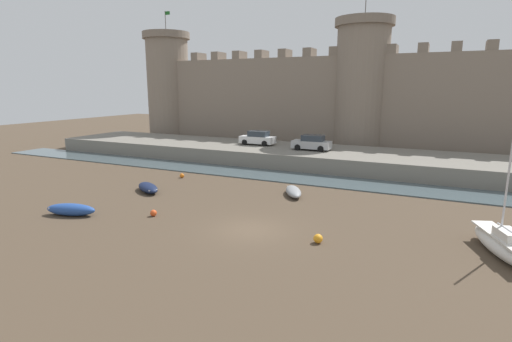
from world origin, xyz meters
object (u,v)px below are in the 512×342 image
object	(u,v)px
rowboat_midflat_centre	(71,209)
car_quay_west	(258,138)
sailboat_near_channel_left	(503,244)
car_quay_east	(312,143)
mooring_buoy_mid_mud	(153,213)
mooring_buoy_off_centre	(182,176)
rowboat_foreground_centre	(148,187)
rowboat_midflat_left	(293,191)
mooring_buoy_near_shore	(318,239)

from	to	relation	value
rowboat_midflat_centre	car_quay_west	size ratio (longest dim) A/B	0.86
sailboat_near_channel_left	car_quay_west	distance (m)	30.38
car_quay_east	sailboat_near_channel_left	bearing A→B (deg)	-49.52
mooring_buoy_mid_mud	mooring_buoy_off_centre	distance (m)	11.33
rowboat_foreground_centre	rowboat_midflat_centre	xyz separation A→B (m)	(-0.50, -6.97, 0.06)
rowboat_midflat_left	mooring_buoy_near_shore	distance (m)	9.73
sailboat_near_channel_left	rowboat_midflat_centre	distance (m)	25.32
mooring_buoy_mid_mud	car_quay_west	bearing A→B (deg)	97.75
rowboat_midflat_left	car_quay_west	distance (m)	16.79
rowboat_foreground_centre	mooring_buoy_mid_mud	bearing A→B (deg)	-46.62
mooring_buoy_off_centre	rowboat_midflat_left	bearing A→B (deg)	-6.75
rowboat_midflat_left	rowboat_midflat_centre	xyz separation A→B (m)	(-11.49, -10.98, 0.08)
mooring_buoy_off_centre	rowboat_midflat_centre	bearing A→B (deg)	-89.71
car_quay_east	mooring_buoy_off_centre	bearing A→B (deg)	-128.93
rowboat_midflat_left	car_quay_east	bearing A→B (deg)	101.64
mooring_buoy_near_shore	car_quay_east	xyz separation A→B (m)	(-7.17, 21.07, 2.19)
car_quay_west	rowboat_midflat_centre	bearing A→B (deg)	-94.52
mooring_buoy_mid_mud	car_quay_east	bearing A→B (deg)	79.55
rowboat_midflat_centre	car_quay_east	bearing A→B (deg)	69.19
mooring_buoy_off_centre	mooring_buoy_near_shore	bearing A→B (deg)	-31.64
sailboat_near_channel_left	car_quay_west	world-z (taller)	sailboat_near_channel_left
sailboat_near_channel_left	mooring_buoy_near_shore	bearing A→B (deg)	-164.86
car_quay_east	car_quay_west	world-z (taller)	same
rowboat_foreground_centre	mooring_buoy_off_centre	bearing A→B (deg)	96.02
rowboat_foreground_centre	rowboat_midflat_centre	distance (m)	6.99
sailboat_near_channel_left	rowboat_foreground_centre	world-z (taller)	sailboat_near_channel_left
rowboat_midflat_centre	car_quay_east	size ratio (longest dim) A/B	0.86
rowboat_midflat_centre	mooring_buoy_near_shore	xyz separation A→B (m)	(16.09, 2.40, -0.16)
rowboat_foreground_centre	car_quay_west	world-z (taller)	car_quay_west
rowboat_foreground_centre	rowboat_midflat_centre	world-z (taller)	rowboat_midflat_centre
sailboat_near_channel_left	mooring_buoy_off_centre	distance (m)	26.06
sailboat_near_channel_left	rowboat_foreground_centre	bearing A→B (deg)	174.84
rowboat_midflat_left	rowboat_foreground_centre	xyz separation A→B (m)	(-10.99, -4.01, 0.02)
rowboat_midflat_left	mooring_buoy_mid_mud	world-z (taller)	rowboat_midflat_left
car_quay_west	mooring_buoy_near_shore	bearing A→B (deg)	-57.55
mooring_buoy_off_centre	car_quay_west	xyz separation A→B (m)	(2.01, 12.29, 2.23)
rowboat_foreground_centre	mooring_buoy_off_centre	size ratio (longest dim) A/B	8.16
mooring_buoy_near_shore	car_quay_west	xyz separation A→B (m)	(-14.14, 22.24, 2.19)
mooring_buoy_off_centre	car_quay_west	bearing A→B (deg)	80.70
mooring_buoy_mid_mud	mooring_buoy_off_centre	world-z (taller)	mooring_buoy_mid_mud
sailboat_near_channel_left	rowboat_midflat_left	xyz separation A→B (m)	(-13.38, 6.20, -0.27)
mooring_buoy_mid_mud	sailboat_near_channel_left	bearing A→B (deg)	7.35
mooring_buoy_near_shore	sailboat_near_channel_left	bearing A→B (deg)	15.14
sailboat_near_channel_left	car_quay_east	world-z (taller)	sailboat_near_channel_left
rowboat_midflat_left	rowboat_midflat_centre	size ratio (longest dim) A/B	0.96
mooring_buoy_mid_mud	rowboat_midflat_left	bearing A→B (deg)	53.48
rowboat_foreground_centre	rowboat_midflat_centre	bearing A→B (deg)	-94.13
rowboat_midflat_centre	mooring_buoy_off_centre	bearing A→B (deg)	90.29
mooring_buoy_mid_mud	mooring_buoy_near_shore	distance (m)	11.09
mooring_buoy_near_shore	rowboat_foreground_centre	bearing A→B (deg)	163.63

